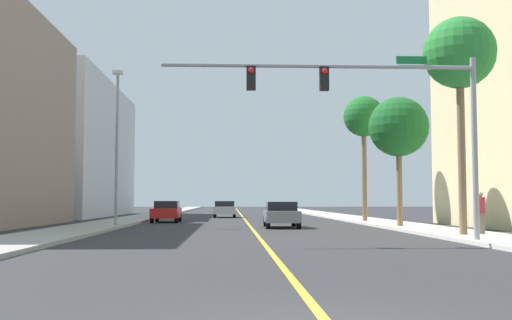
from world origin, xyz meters
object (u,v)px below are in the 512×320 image
(car_red, at_px, (167,211))
(traffic_signal_mast, at_px, (377,102))
(palm_mid, at_px, (399,128))
(pedestrian, at_px, (481,213))
(street_lamp, at_px, (117,140))
(palm_near, at_px, (459,55))
(palm_far, at_px, (364,118))
(car_silver, at_px, (225,209))
(car_gray, at_px, (281,214))

(car_red, bearing_deg, traffic_signal_mast, 113.63)
(palm_mid, height_order, pedestrian, palm_mid)
(car_red, height_order, pedestrian, pedestrian)
(street_lamp, height_order, palm_near, palm_near)
(traffic_signal_mast, xyz_separation_m, palm_far, (3.86, 19.48, 2.10))
(street_lamp, bearing_deg, pedestrian, -29.96)
(palm_near, height_order, car_silver, palm_near)
(car_silver, bearing_deg, street_lamp, -106.72)
(car_red, bearing_deg, car_gray, 129.07)
(palm_near, distance_m, palm_far, 16.41)
(car_gray, bearing_deg, traffic_signal_mast, -78.96)
(car_gray, bearing_deg, palm_mid, -13.16)
(street_lamp, relative_size, palm_near, 0.98)
(car_gray, relative_size, car_silver, 1.03)
(car_gray, distance_m, car_red, 11.49)
(traffic_signal_mast, distance_m, pedestrian, 7.45)
(palm_near, bearing_deg, street_lamp, 147.04)
(street_lamp, bearing_deg, palm_near, -32.96)
(palm_near, height_order, car_gray, palm_near)
(palm_near, bearing_deg, traffic_signal_mast, -143.62)
(palm_mid, distance_m, car_red, 17.72)
(palm_near, xyz_separation_m, car_red, (-13.77, 18.65, -6.68))
(traffic_signal_mast, xyz_separation_m, palm_mid, (3.93, 11.27, 0.47))
(traffic_signal_mast, distance_m, palm_near, 5.74)
(traffic_signal_mast, height_order, palm_far, palm_far)
(street_lamp, bearing_deg, car_silver, 73.47)
(palm_mid, relative_size, car_red, 1.67)
(palm_near, xyz_separation_m, palm_mid, (-0.25, 8.20, -1.99))
(street_lamp, distance_m, car_red, 9.63)
(street_lamp, height_order, car_silver, street_lamp)
(pedestrian, bearing_deg, palm_mid, 55.63)
(traffic_signal_mast, height_order, palm_mid, palm_mid)
(car_gray, xyz_separation_m, car_silver, (-3.32, 20.33, 0.01))
(street_lamp, height_order, palm_mid, street_lamp)
(street_lamp, distance_m, palm_near, 18.89)
(palm_far, xyz_separation_m, car_gray, (-6.18, -6.65, -6.33))
(traffic_signal_mast, xyz_separation_m, pedestrian, (5.14, 3.65, -3.96))
(car_silver, bearing_deg, car_gray, -80.93)
(palm_mid, distance_m, car_gray, 7.97)
(palm_near, relative_size, car_silver, 2.22)
(pedestrian, bearing_deg, palm_near, 167.45)
(palm_far, relative_size, car_silver, 2.11)
(car_silver, relative_size, pedestrian, 2.31)
(palm_near, relative_size, pedestrian, 5.12)
(palm_far, relative_size, car_gray, 2.06)
(street_lamp, height_order, palm_far, street_lamp)
(palm_mid, height_order, car_silver, palm_mid)
(palm_mid, height_order, car_gray, palm_mid)
(car_gray, relative_size, car_red, 0.98)
(palm_far, bearing_deg, pedestrian, -85.39)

